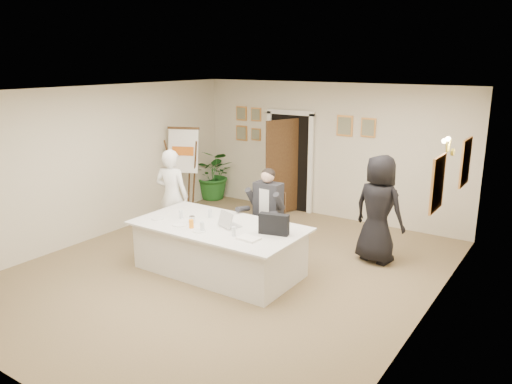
{
  "coord_description": "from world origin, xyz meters",
  "views": [
    {
      "loc": [
        4.44,
        -5.87,
        3.25
      ],
      "look_at": [
        0.12,
        0.6,
        1.17
      ],
      "focal_mm": 35.0,
      "sensor_mm": 36.0,
      "label": 1
    }
  ],
  "objects_px": {
    "standing_woman": "(379,209)",
    "seated_man": "(266,211)",
    "oj_glass": "(191,224)",
    "standing_man": "(172,196)",
    "potted_palm": "(215,174)",
    "steel_jug": "(192,219)",
    "conference_table": "(219,248)",
    "laptop": "(230,217)",
    "flip_chart": "(186,175)",
    "laptop_bag": "(274,224)",
    "paper_stack": "(249,238)"
  },
  "relations": [
    {
      "from": "laptop",
      "to": "conference_table",
      "type": "bearing_deg",
      "value": -143.83
    },
    {
      "from": "flip_chart",
      "to": "standing_man",
      "type": "bearing_deg",
      "value": -56.76
    },
    {
      "from": "standing_man",
      "to": "oj_glass",
      "type": "bearing_deg",
      "value": 128.08
    },
    {
      "from": "seated_man",
      "to": "laptop",
      "type": "relative_size",
      "value": 4.34
    },
    {
      "from": "potted_palm",
      "to": "laptop_bag",
      "type": "xyz_separation_m",
      "value": [
        3.64,
        -3.21,
        0.33
      ]
    },
    {
      "from": "standing_man",
      "to": "laptop_bag",
      "type": "distance_m",
      "value": 2.54
    },
    {
      "from": "conference_table",
      "to": "steel_jug",
      "type": "bearing_deg",
      "value": -159.36
    },
    {
      "from": "seated_man",
      "to": "standing_woman",
      "type": "relative_size",
      "value": 0.84
    },
    {
      "from": "seated_man",
      "to": "laptop_bag",
      "type": "relative_size",
      "value": 3.4
    },
    {
      "from": "flip_chart",
      "to": "potted_palm",
      "type": "distance_m",
      "value": 1.33
    },
    {
      "from": "seated_man",
      "to": "laptop_bag",
      "type": "distance_m",
      "value": 1.25
    },
    {
      "from": "seated_man",
      "to": "oj_glass",
      "type": "relative_size",
      "value": 11.57
    },
    {
      "from": "laptop_bag",
      "to": "paper_stack",
      "type": "relative_size",
      "value": 1.45
    },
    {
      "from": "laptop_bag",
      "to": "steel_jug",
      "type": "bearing_deg",
      "value": 177.13
    },
    {
      "from": "paper_stack",
      "to": "seated_man",
      "type": "bearing_deg",
      "value": 112.66
    },
    {
      "from": "laptop",
      "to": "paper_stack",
      "type": "xyz_separation_m",
      "value": [
        0.57,
        -0.33,
        -0.12
      ]
    },
    {
      "from": "standing_woman",
      "to": "seated_man",
      "type": "bearing_deg",
      "value": 34.16
    },
    {
      "from": "standing_man",
      "to": "laptop_bag",
      "type": "xyz_separation_m",
      "value": [
        2.48,
        -0.51,
        0.07
      ]
    },
    {
      "from": "standing_woman",
      "to": "oj_glass",
      "type": "height_order",
      "value": "standing_woman"
    },
    {
      "from": "flip_chart",
      "to": "standing_woman",
      "type": "relative_size",
      "value": 1.03
    },
    {
      "from": "standing_man",
      "to": "oj_glass",
      "type": "distance_m",
      "value": 1.62
    },
    {
      "from": "laptop_bag",
      "to": "paper_stack",
      "type": "xyz_separation_m",
      "value": [
        -0.18,
        -0.39,
        -0.14
      ]
    },
    {
      "from": "seated_man",
      "to": "standing_man",
      "type": "relative_size",
      "value": 0.88
    },
    {
      "from": "laptop",
      "to": "seated_man",
      "type": "bearing_deg",
      "value": 109.47
    },
    {
      "from": "flip_chart",
      "to": "steel_jug",
      "type": "height_order",
      "value": "flip_chart"
    },
    {
      "from": "flip_chart",
      "to": "paper_stack",
      "type": "xyz_separation_m",
      "value": [
        3.23,
        -2.31,
        -0.06
      ]
    },
    {
      "from": "standing_man",
      "to": "laptop",
      "type": "distance_m",
      "value": 1.82
    },
    {
      "from": "potted_palm",
      "to": "laptop",
      "type": "relative_size",
      "value": 3.47
    },
    {
      "from": "potted_palm",
      "to": "steel_jug",
      "type": "bearing_deg",
      "value": -56.43
    },
    {
      "from": "conference_table",
      "to": "seated_man",
      "type": "distance_m",
      "value": 1.16
    },
    {
      "from": "standing_woman",
      "to": "paper_stack",
      "type": "relative_size",
      "value": 5.84
    },
    {
      "from": "standing_woman",
      "to": "laptop",
      "type": "bearing_deg",
      "value": 57.3
    },
    {
      "from": "conference_table",
      "to": "flip_chart",
      "type": "distance_m",
      "value": 3.24
    },
    {
      "from": "laptop_bag",
      "to": "steel_jug",
      "type": "relative_size",
      "value": 4.02
    },
    {
      "from": "standing_woman",
      "to": "steel_jug",
      "type": "bearing_deg",
      "value": 52.1
    },
    {
      "from": "flip_chart",
      "to": "standing_man",
      "type": "height_order",
      "value": "flip_chart"
    },
    {
      "from": "potted_palm",
      "to": "laptop",
      "type": "xyz_separation_m",
      "value": [
        2.89,
        -3.27,
        0.31
      ]
    },
    {
      "from": "paper_stack",
      "to": "oj_glass",
      "type": "bearing_deg",
      "value": -176.06
    },
    {
      "from": "flip_chart",
      "to": "potted_palm",
      "type": "bearing_deg",
      "value": 100.15
    },
    {
      "from": "oj_glass",
      "to": "laptop_bag",
      "type": "bearing_deg",
      "value": 20.95
    },
    {
      "from": "flip_chart",
      "to": "paper_stack",
      "type": "relative_size",
      "value": 6.04
    },
    {
      "from": "flip_chart",
      "to": "laptop_bag",
      "type": "bearing_deg",
      "value": -29.46
    },
    {
      "from": "standing_woman",
      "to": "laptop",
      "type": "relative_size",
      "value": 5.16
    },
    {
      "from": "flip_chart",
      "to": "standing_man",
      "type": "xyz_separation_m",
      "value": [
        0.93,
        -1.42,
        0.0
      ]
    },
    {
      "from": "seated_man",
      "to": "standing_man",
      "type": "height_order",
      "value": "standing_man"
    },
    {
      "from": "standing_woman",
      "to": "conference_table",
      "type": "bearing_deg",
      "value": 55.29
    },
    {
      "from": "potted_palm",
      "to": "steel_jug",
      "type": "xyz_separation_m",
      "value": [
        2.3,
        -3.47,
        0.23
      ]
    },
    {
      "from": "standing_man",
      "to": "laptop",
      "type": "height_order",
      "value": "standing_man"
    },
    {
      "from": "oj_glass",
      "to": "conference_table",
      "type": "bearing_deg",
      "value": 53.56
    },
    {
      "from": "standing_woman",
      "to": "laptop_bag",
      "type": "relative_size",
      "value": 4.04
    }
  ]
}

